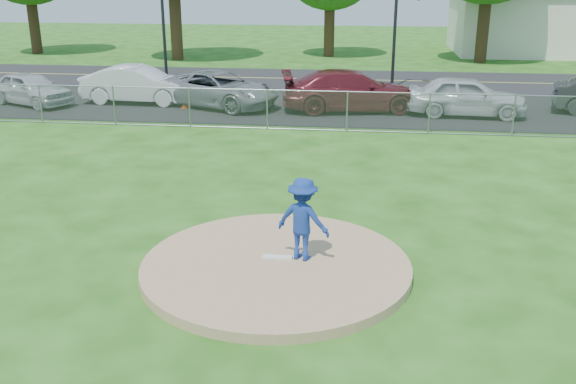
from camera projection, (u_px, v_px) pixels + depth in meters
The scene contains 15 objects.
ground at pixel (316, 144), 22.27m from camera, with size 120.00×120.00×0.00m, color #1D5211.
pitchers_mound at pixel (276, 267), 12.86m from camera, with size 5.40×5.40×0.20m, color tan.
pitching_rubber at pixel (277, 257), 13.01m from camera, with size 0.60×0.15×0.04m, color white.
chain_link_fence at pixel (320, 111), 23.90m from camera, with size 40.00×0.06×1.50m, color gray.
parking_lot at pixel (327, 107), 28.37m from camera, with size 50.00×8.00×0.01m, color black.
street at pixel (336, 79), 35.40m from camera, with size 60.00×7.00×0.01m, color black.
commercial_building at pixel (569, 22), 46.00m from camera, with size 16.40×9.40×4.30m.
traffic_signal_left at pixel (167, 18), 33.42m from camera, with size 1.28×0.20×5.60m.
pitcher at pixel (303, 219), 12.74m from camera, with size 1.10×0.63×1.70m, color navy.
traffic_cone at pixel (185, 100), 27.99m from camera, with size 0.35×0.35×0.68m, color #E94B0C.
parked_car_silver at pixel (30, 89), 28.53m from camera, with size 1.70×4.23×1.44m, color #BCBDC2.
parked_car_white at pixel (139, 84), 28.88m from camera, with size 1.76×5.05×1.66m, color silver.
parked_car_gray at pixel (218, 89), 28.10m from camera, with size 2.55×5.53×1.54m, color gray.
parked_car_darkred at pixel (352, 91), 27.26m from camera, with size 2.41×5.93×1.72m, color maroon.
parked_car_pearl at pixel (467, 96), 26.32m from camera, with size 1.92×4.78×1.63m, color silver.
Camera 1 is at (1.64, -11.54, 5.74)m, focal length 40.00 mm.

